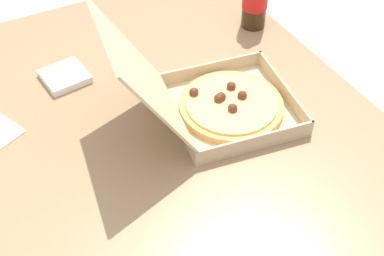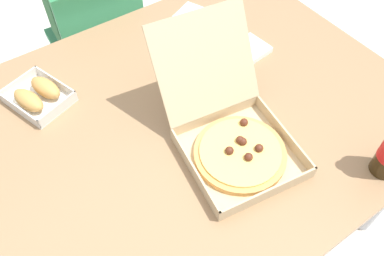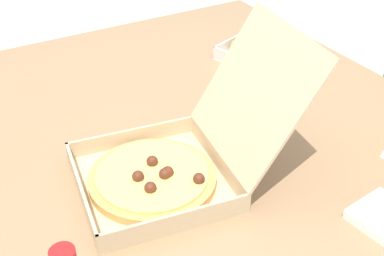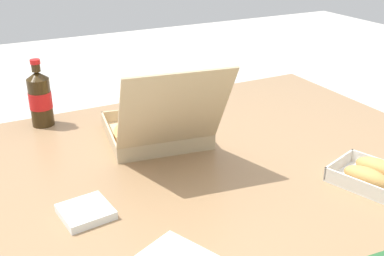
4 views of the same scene
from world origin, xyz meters
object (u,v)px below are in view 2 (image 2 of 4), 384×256
Objects in this scene: pizza_box_open at (234,137)px; napkin_pile at (250,49)px; chair at (100,42)px; bread_side_box at (38,95)px; paper_menu at (190,22)px.

napkin_pile is (0.31, 0.29, -0.03)m from pizza_box_open.
bread_side_box is at bearing -129.32° from chair.
chair is 1.71× the size of pizza_box_open.
bread_side_box is at bearing 164.28° from napkin_pile.
pizza_box_open is at bearing -136.45° from paper_menu.
chair is 0.69m from bread_side_box.
chair is 1.01m from pizza_box_open.
pizza_box_open is 0.62m from bread_side_box.
napkin_pile is at bearing -15.72° from bread_side_box.
paper_menu is at bearing -61.77° from chair.
bread_side_box reaches higher than paper_menu.
pizza_box_open is at bearing -90.06° from chair.
paper_menu is (0.23, 0.54, -0.04)m from pizza_box_open.
pizza_box_open reaches higher than bread_side_box.
bread_side_box is at bearing 128.88° from pizza_box_open.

